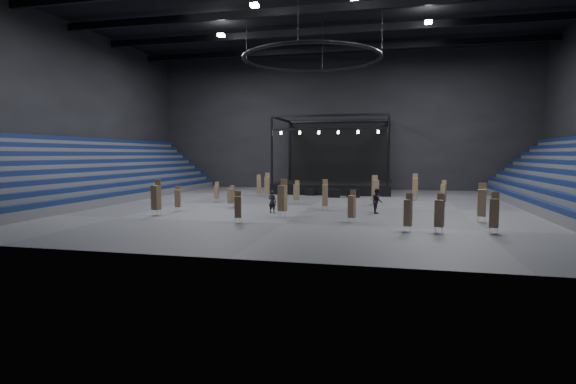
% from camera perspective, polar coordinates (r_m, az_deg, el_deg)
% --- Properties ---
extents(floor, '(50.00, 50.00, 0.00)m').
position_cam_1_polar(floor, '(40.49, 2.97, -1.79)').
color(floor, '#464649').
rests_on(floor, ground).
extents(ceiling, '(50.00, 42.00, 0.20)m').
position_cam_1_polar(ceiling, '(42.38, 3.08, 23.17)').
color(ceiling, black).
rests_on(ceiling, wall_back).
extents(wall_back, '(50.00, 0.20, 18.00)m').
position_cam_1_polar(wall_back, '(61.16, 6.48, 8.87)').
color(wall_back, black).
rests_on(wall_back, ground).
extents(wall_front, '(50.00, 0.20, 18.00)m').
position_cam_1_polar(wall_front, '(20.35, -7.79, 17.10)').
color(wall_front, black).
rests_on(wall_front, ground).
extents(wall_left, '(0.20, 42.00, 18.00)m').
position_cam_1_polar(wall_left, '(51.11, -26.19, 9.21)').
color(wall_left, black).
rests_on(wall_left, ground).
extents(bleachers_left, '(7.20, 40.00, 6.40)m').
position_cam_1_polar(bleachers_left, '(49.74, -24.03, 1.03)').
color(bleachers_left, '#4D4D4F').
rests_on(bleachers_left, floor).
extents(stage, '(14.00, 10.00, 9.20)m').
position_cam_1_polar(stage, '(56.37, 5.86, 1.54)').
color(stage, black).
rests_on(stage, floor).
extents(truss_ring, '(12.30, 12.30, 5.15)m').
position_cam_1_polar(truss_ring, '(41.08, 3.05, 16.54)').
color(truss_ring, black).
rests_on(truss_ring, ceiling).
extents(roof_girders, '(49.00, 30.35, 0.70)m').
position_cam_1_polar(roof_girders, '(42.13, 3.08, 22.14)').
color(roof_girders, black).
rests_on(roof_girders, ceiling).
extents(floodlights, '(28.60, 16.60, 0.25)m').
position_cam_1_polar(floodlights, '(38.20, 1.95, 23.04)').
color(floodlights, white).
rests_on(floodlights, roof_girders).
extents(flight_case_left, '(1.17, 0.75, 0.73)m').
position_cam_1_polar(flight_case_left, '(50.76, 2.82, -0.03)').
color(flight_case_left, black).
rests_on(flight_case_left, floor).
extents(flight_case_mid, '(1.40, 0.79, 0.89)m').
position_cam_1_polar(flight_case_mid, '(48.61, 5.81, -0.17)').
color(flight_case_mid, black).
rests_on(flight_case_mid, floor).
extents(flight_case_right, '(1.43, 0.83, 0.91)m').
position_cam_1_polar(flight_case_right, '(48.90, 8.29, -0.15)').
color(flight_case_right, black).
rests_on(flight_case_right, floor).
extents(chair_stack_0, '(0.45, 0.45, 1.99)m').
position_cam_1_polar(chair_stack_0, '(44.15, -9.05, 0.07)').
color(chair_stack_0, silver).
rests_on(chair_stack_0, floor).
extents(chair_stack_1, '(0.60, 0.60, 2.36)m').
position_cam_1_polar(chair_stack_1, '(27.97, 18.68, -2.50)').
color(chair_stack_1, silver).
rests_on(chair_stack_1, floor).
extents(chair_stack_2, '(0.60, 0.60, 2.41)m').
position_cam_1_polar(chair_stack_2, '(49.85, -3.73, 0.89)').
color(chair_stack_2, silver).
rests_on(chair_stack_2, floor).
extents(chair_stack_3, '(0.57, 0.57, 1.95)m').
position_cam_1_polar(chair_stack_3, '(39.54, -7.25, -0.45)').
color(chair_stack_3, silver).
rests_on(chair_stack_3, floor).
extents(chair_stack_4, '(0.53, 0.53, 2.32)m').
position_cam_1_polar(chair_stack_4, '(27.93, 15.00, -2.50)').
color(chair_stack_4, silver).
rests_on(chair_stack_4, floor).
extents(chair_stack_5, '(0.51, 0.51, 2.09)m').
position_cam_1_polar(chair_stack_5, '(37.70, -13.83, -0.75)').
color(chair_stack_5, silver).
rests_on(chair_stack_5, floor).
extents(chair_stack_6, '(0.54, 0.54, 2.33)m').
position_cam_1_polar(chair_stack_6, '(43.11, 19.13, -0.06)').
color(chair_stack_6, silver).
rests_on(chair_stack_6, floor).
extents(chair_stack_7, '(0.54, 0.54, 2.70)m').
position_cam_1_polar(chair_stack_7, '(47.61, -2.67, 0.88)').
color(chair_stack_7, silver).
rests_on(chair_stack_7, floor).
extents(chair_stack_8, '(0.52, 0.52, 2.23)m').
position_cam_1_polar(chair_stack_8, '(42.02, 1.08, 0.04)').
color(chair_stack_8, silver).
rests_on(chair_stack_8, floor).
extents(chair_stack_9, '(0.64, 0.64, 2.72)m').
position_cam_1_polar(chair_stack_9, '(33.24, 23.41, -1.19)').
color(chair_stack_9, silver).
rests_on(chair_stack_9, floor).
extents(chair_stack_10, '(0.64, 0.64, 2.75)m').
position_cam_1_polar(chair_stack_10, '(35.50, -16.40, -0.60)').
color(chair_stack_10, silver).
rests_on(chair_stack_10, floor).
extents(chair_stack_11, '(0.56, 0.56, 2.17)m').
position_cam_1_polar(chair_stack_11, '(30.59, -6.38, -1.82)').
color(chair_stack_11, silver).
rests_on(chair_stack_11, floor).
extents(chair_stack_12, '(0.69, 0.69, 2.76)m').
position_cam_1_polar(chair_stack_12, '(41.64, 11.02, 0.29)').
color(chair_stack_12, silver).
rests_on(chair_stack_12, floor).
extents(chair_stack_13, '(0.49, 0.49, 2.58)m').
position_cam_1_polar(chair_stack_13, '(37.34, 4.72, -0.34)').
color(chair_stack_13, silver).
rests_on(chair_stack_13, floor).
extents(chair_stack_14, '(0.54, 0.54, 2.23)m').
position_cam_1_polar(chair_stack_14, '(30.81, 8.11, -1.76)').
color(chair_stack_14, silver).
rests_on(chair_stack_14, floor).
extents(chair_stack_15, '(0.56, 0.56, 2.71)m').
position_cam_1_polar(chair_stack_15, '(47.13, 15.84, 0.68)').
color(chair_stack_15, silver).
rests_on(chair_stack_15, floor).
extents(chair_stack_16, '(0.66, 0.66, 2.84)m').
position_cam_1_polar(chair_stack_16, '(33.22, -0.70, -0.69)').
color(chair_stack_16, silver).
rests_on(chair_stack_16, floor).
extents(chair_stack_17, '(0.58, 0.58, 2.47)m').
position_cam_1_polar(chair_stack_17, '(28.90, 24.72, -2.37)').
color(chair_stack_17, silver).
rests_on(chair_stack_17, floor).
extents(man_center, '(0.74, 0.58, 1.80)m').
position_cam_1_polar(man_center, '(35.64, -2.01, -1.23)').
color(man_center, black).
rests_on(man_center, floor).
extents(crew_member, '(0.85, 1.04, 1.98)m').
position_cam_1_polar(crew_member, '(36.02, 11.28, -1.12)').
color(crew_member, black).
rests_on(crew_member, floor).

